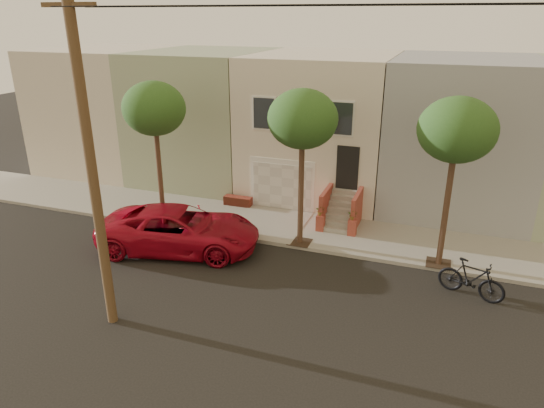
% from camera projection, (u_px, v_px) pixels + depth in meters
% --- Properties ---
extents(ground, '(90.00, 90.00, 0.00)m').
position_uv_depth(ground, '(241.00, 287.00, 17.11)').
color(ground, black).
rests_on(ground, ground).
extents(sidewalk, '(40.00, 3.70, 0.15)m').
position_uv_depth(sidewalk, '(288.00, 227.00, 21.77)').
color(sidewalk, gray).
rests_on(sidewalk, ground).
extents(house_row, '(33.10, 11.70, 7.00)m').
position_uv_depth(house_row, '(323.00, 123.00, 25.59)').
color(house_row, beige).
rests_on(house_row, sidewalk).
extents(tree_left, '(2.70, 2.57, 6.30)m').
position_uv_depth(tree_left, '(154.00, 110.00, 20.35)').
color(tree_left, '#2D2116').
rests_on(tree_left, sidewalk).
extents(tree_mid, '(2.70, 2.57, 6.30)m').
position_uv_depth(tree_mid, '(303.00, 120.00, 18.30)').
color(tree_mid, '#2D2116').
rests_on(tree_mid, sidewalk).
extents(tree_right, '(2.70, 2.57, 6.30)m').
position_uv_depth(tree_right, '(457.00, 131.00, 16.57)').
color(tree_right, '#2D2116').
rests_on(tree_right, sidewalk).
extents(utility_pole, '(23.60, 1.22, 10.00)m').
position_uv_depth(utility_pole, '(533.00, 213.00, 9.90)').
color(utility_pole, '#42311F').
rests_on(utility_pole, ground).
extents(pickup_truck, '(6.89, 4.29, 1.78)m').
position_uv_depth(pickup_truck, '(180.00, 229.00, 19.56)').
color(pickup_truck, maroon).
rests_on(pickup_truck, ground).
extents(motorcycle, '(2.31, 1.28, 1.34)m').
position_uv_depth(motorcycle, '(471.00, 279.00, 16.32)').
color(motorcycle, black).
rests_on(motorcycle, ground).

